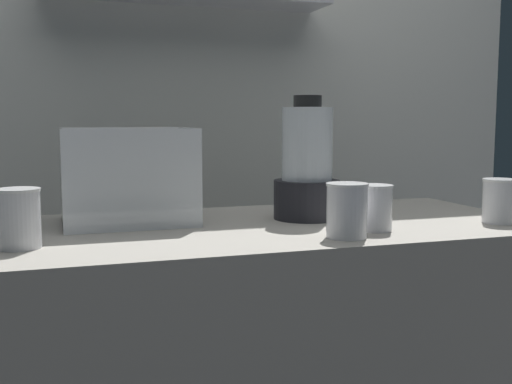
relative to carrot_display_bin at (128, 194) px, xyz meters
The scene contains 7 objects.
back_wall_unit 0.76m from the carrot_display_bin, 65.50° to the left, with size 2.60×0.24×2.50m.
carrot_display_bin is the anchor object (origin of this frame).
blender_pitcher 0.46m from the carrot_display_bin, 10.44° to the right, with size 0.17×0.17×0.32m.
juice_cup_beet_far_left 0.35m from the carrot_display_bin, 134.06° to the right, with size 0.09×0.09×0.12m.
juice_cup_beet_left 0.55m from the carrot_display_bin, 39.47° to the right, with size 0.09×0.09×0.12m.
juice_cup_carrot_middle 0.61m from the carrot_display_bin, 29.15° to the right, with size 0.08×0.08×0.11m.
juice_cup_orange_right 0.92m from the carrot_display_bin, 18.56° to the right, with size 0.08×0.08×0.11m.
Camera 1 is at (-0.47, -1.43, 1.16)m, focal length 43.89 mm.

